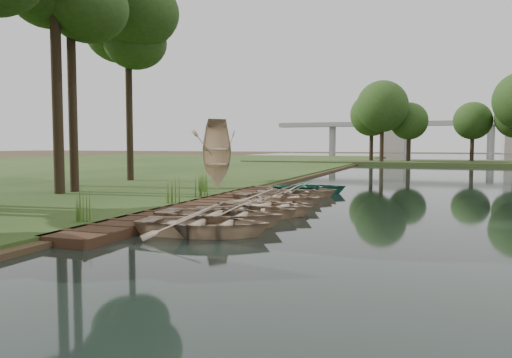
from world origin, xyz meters
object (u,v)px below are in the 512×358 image
(rowboat_0, at_px, (204,221))
(rowboat_1, at_px, (220,213))
(rowboat_2, at_px, (246,209))
(stored_rowboat, at_px, (216,181))
(boardwalk, at_px, (203,206))

(rowboat_0, relative_size, rowboat_1, 0.94)
(rowboat_1, xyz_separation_m, rowboat_2, (0.26, 1.59, -0.05))
(stored_rowboat, bearing_deg, rowboat_1, -117.12)
(rowboat_0, height_order, stored_rowboat, stored_rowboat)
(rowboat_1, height_order, rowboat_2, rowboat_1)
(boardwalk, bearing_deg, rowboat_2, -38.31)
(rowboat_2, bearing_deg, boardwalk, 36.28)
(rowboat_1, bearing_deg, stored_rowboat, 19.93)
(rowboat_0, xyz_separation_m, stored_rowboat, (-4.74, 11.33, 0.23))
(boardwalk, xyz_separation_m, stored_rowboat, (-2.18, 6.11, 0.52))
(rowboat_1, bearing_deg, rowboat_2, -14.15)
(boardwalk, bearing_deg, stored_rowboat, 109.62)
(stored_rowboat, bearing_deg, rowboat_0, -119.33)
(rowboat_0, distance_m, rowboat_1, 1.58)
(boardwalk, height_order, rowboat_1, rowboat_1)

